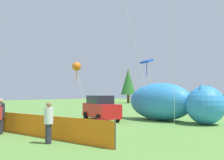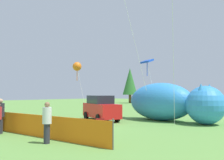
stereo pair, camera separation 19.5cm
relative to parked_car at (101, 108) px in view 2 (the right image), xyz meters
The scene contains 11 objects.
ground_plane 4.41m from the parked_car, 66.25° to the right, with size 120.00×120.00×0.00m, color #609342.
parked_car is the anchor object (origin of this frame).
folding_chair 7.05m from the parked_car, 43.36° to the right, with size 0.68×0.68×0.89m.
inflatable_cat 5.54m from the parked_car, 38.62° to the left, with size 8.05×3.14×3.04m.
safety_fence 7.94m from the parked_car, 67.13° to the right, with size 9.57×1.28×1.22m.
spectator_in_green_shirt 8.28m from the parked_car, 84.84° to the right, with size 0.42×0.42×1.91m.
spectator_in_red_shirt 7.95m from the parked_car, 90.27° to the right, with size 0.41×0.41×1.86m.
spectator_in_white_shirt 9.28m from the parked_car, 58.00° to the right, with size 0.40×0.40×1.83m.
kite_orange_flower 4.88m from the parked_car, behind, with size 1.72×0.81×5.03m.
kite_blue_box 5.91m from the parked_car, 68.30° to the left, with size 1.67×0.93×5.26m.
horizon_tree_northeast 34.42m from the parked_car, 126.25° to the left, with size 3.18×3.18×7.59m.
Camera 2 is at (13.00, -9.87, 2.24)m, focal length 40.00 mm.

